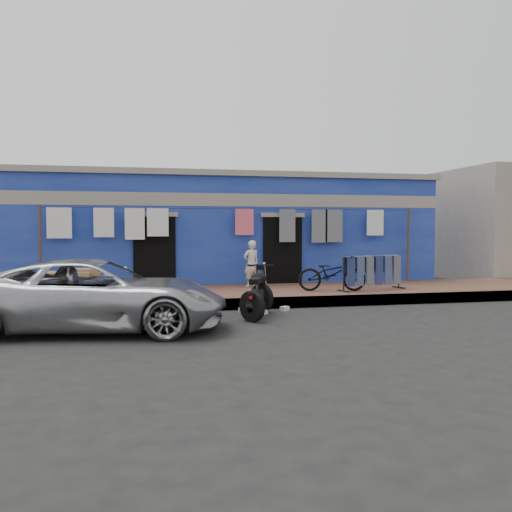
% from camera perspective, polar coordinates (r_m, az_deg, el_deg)
% --- Properties ---
extents(ground, '(80.00, 80.00, 0.00)m').
position_cam_1_polar(ground, '(10.54, 2.36, -6.81)').
color(ground, black).
rests_on(ground, ground).
extents(sidewalk, '(28.00, 3.00, 0.25)m').
position_cam_1_polar(sidewalk, '(13.41, -0.92, -4.16)').
color(sidewalk, brown).
rests_on(sidewalk, ground).
extents(curb, '(28.00, 0.10, 0.25)m').
position_cam_1_polar(curb, '(12.01, 0.47, -5.00)').
color(curb, gray).
rests_on(curb, ground).
extents(building, '(12.20, 5.20, 3.36)m').
position_cam_1_polar(building, '(17.23, -3.59, 2.63)').
color(building, navy).
rests_on(building, ground).
extents(clothesline, '(10.06, 0.06, 2.10)m').
position_cam_1_polar(clothesline, '(14.49, -2.87, 3.02)').
color(clothesline, brown).
rests_on(clothesline, sidewalk).
extents(car, '(4.86, 2.80, 1.29)m').
position_cam_1_polar(car, '(9.81, -16.41, -3.86)').
color(car, '#AAAAAF').
rests_on(car, ground).
extents(seated_person, '(0.51, 0.41, 1.21)m').
position_cam_1_polar(seated_person, '(14.16, -0.50, -0.81)').
color(seated_person, beige).
rests_on(seated_person, sidewalk).
extents(bicycle, '(1.72, 0.89, 1.06)m').
position_cam_1_polar(bicycle, '(13.34, 8.00, -1.41)').
color(bicycle, black).
rests_on(bicycle, sidewalk).
extents(motorcycle, '(1.64, 1.96, 1.02)m').
position_cam_1_polar(motorcycle, '(10.93, 0.12, -3.74)').
color(motorcycle, black).
rests_on(motorcycle, ground).
extents(charpoy, '(1.92, 1.35, 0.56)m').
position_cam_1_polar(charpoy, '(13.40, -18.80, -2.58)').
color(charpoy, brown).
rests_on(charpoy, sidewalk).
extents(jeans_rack, '(2.02, 1.30, 0.88)m').
position_cam_1_polar(jeans_rack, '(13.76, 12.12, -1.68)').
color(jeans_rack, black).
rests_on(jeans_rack, sidewalk).
extents(litter_a, '(0.23, 0.23, 0.08)m').
position_cam_1_polar(litter_a, '(11.31, 0.74, -5.93)').
color(litter_a, silver).
rests_on(litter_a, ground).
extents(litter_b, '(0.22, 0.21, 0.09)m').
position_cam_1_polar(litter_b, '(11.79, 3.03, -5.54)').
color(litter_b, silver).
rests_on(litter_b, ground).
extents(litter_c, '(0.17, 0.21, 0.08)m').
position_cam_1_polar(litter_c, '(11.58, -1.45, -5.73)').
color(litter_c, silver).
rests_on(litter_c, ground).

